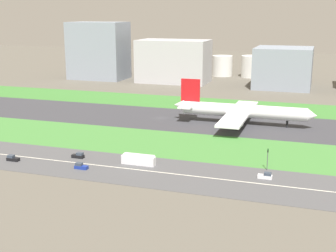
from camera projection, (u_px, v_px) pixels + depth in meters
name	position (u px, v px, depth m)	size (l,w,h in m)	color
ground_plane	(161.00, 118.00, 221.65)	(800.00, 800.00, 0.00)	#5B564C
runway	(161.00, 118.00, 221.64)	(280.00, 46.00, 0.10)	#38383D
grass_median_north	(185.00, 103.00, 259.38)	(280.00, 36.00, 0.10)	#3D7A33
grass_median_south	(127.00, 140.00, 183.90)	(280.00, 36.00, 0.10)	#427F38
highway	(89.00, 164.00, 154.44)	(280.00, 28.00, 0.10)	#4C4C4F
highway_centerline	(89.00, 164.00, 154.42)	(266.00, 0.50, 0.01)	silver
airliner	(240.00, 111.00, 208.43)	(65.00, 56.00, 19.70)	white
car_5	(78.00, 156.00, 160.90)	(4.40, 1.80, 2.00)	black
car_3	(81.00, 166.00, 149.73)	(4.40, 1.80, 2.00)	navy
car_4	(13.00, 158.00, 157.83)	(4.40, 1.80, 2.00)	black
bus_0	(138.00, 160.00, 153.71)	(11.60, 2.50, 3.50)	silver
car_0	(266.00, 176.00, 140.99)	(4.40, 1.80, 2.00)	silver
traffic_light	(268.00, 158.00, 147.69)	(0.36, 0.50, 7.20)	#4C4C51
terminal_building	(99.00, 51.00, 349.05)	(41.81, 27.95, 42.68)	gray
hangar_building	(174.00, 61.00, 332.09)	(50.65, 28.68, 30.50)	#B2B2B7
office_tower	(283.00, 68.00, 308.69)	(37.28, 36.98, 26.99)	gray
fuel_tank_west	(222.00, 66.00, 367.10)	(16.18, 16.18, 16.08)	silver
fuel_tank_centre	(253.00, 66.00, 359.60)	(17.88, 17.88, 16.76)	silver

